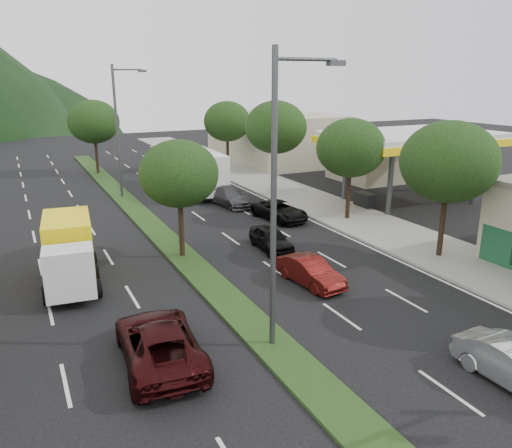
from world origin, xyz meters
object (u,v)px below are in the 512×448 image
car_queue_a (271,239)px  motorhome (196,169)px  tree_med_near (179,174)px  streetlight_near (279,190)px  tree_r_b (449,162)px  suv_maroon (159,342)px  tree_r_c (351,148)px  streetlight_mid (119,125)px  box_truck (69,253)px  car_queue_c (310,271)px  car_queue_d (280,211)px  car_queue_b (230,197)px  tree_med_far (94,122)px  tree_r_d (276,127)px  tree_r_e (227,121)px

car_queue_a → motorhome: (1.20, 15.37, 1.23)m
tree_med_near → streetlight_near: streetlight_near is taller
tree_r_b → suv_maroon: size_ratio=1.32×
tree_r_b → tree_r_c: (0.00, 8.00, -0.29)m
tree_med_near → streetlight_mid: streetlight_mid is taller
tree_r_b → box_truck: 18.70m
suv_maroon → tree_r_c: bearing=-139.7°
box_truck → car_queue_c: bearing=158.1°
box_truck → tree_med_near: bearing=-165.3°
streetlight_near → car_queue_d: streetlight_near is taller
tree_r_c → streetlight_mid: (-11.79, 13.00, 0.84)m
tree_med_near → streetlight_near: (0.21, -10.00, 1.16)m
tree_r_b → tree_r_c: 8.01m
motorhome → box_truck: bearing=-124.8°
car_queue_b → motorhome: 5.55m
tree_r_c → streetlight_near: size_ratio=0.65×
box_truck → suv_maroon: bearing=107.9°
tree_r_c → car_queue_d: size_ratio=1.47×
car_queue_d → tree_med_near: bearing=-161.1°
streetlight_near → car_queue_c: size_ratio=2.68×
tree_med_near → motorhome: tree_med_near is taller
car_queue_d → streetlight_mid: bearing=117.7°
tree_med_far → car_queue_c: tree_med_far is taller
tree_med_near → tree_med_far: (0.00, 26.00, 0.58)m
tree_med_near → suv_maroon: 10.71m
streetlight_near → tree_med_far: bearing=90.3°
tree_r_d → suv_maroon: tree_r_d is taller
tree_med_far → car_queue_b: 18.74m
tree_med_far → box_truck: (-5.60, -26.85, -3.63)m
streetlight_near → suv_maroon: (-4.03, 0.71, -4.85)m
tree_r_c → tree_r_b: bearing=-90.0°
tree_r_b → tree_r_e: (0.00, 28.00, -0.14)m
box_truck → motorhome: motorhome is taller
tree_r_c → tree_r_e: size_ratio=0.97×
streetlight_near → streetlight_mid: 25.00m
tree_r_c → tree_r_e: bearing=90.0°
tree_med_far → motorhome: (5.94, -11.60, -3.16)m
box_truck → tree_r_d: bearing=-137.8°
tree_r_e → car_queue_d: (-3.97, -17.98, -4.28)m
tree_med_near → streetlight_mid: (0.21, 15.00, 1.16)m
streetlight_near → box_truck: bearing=122.4°
tree_r_e → streetlight_near: size_ratio=0.67×
tree_r_e → streetlight_mid: bearing=-149.3°
car_queue_c → box_truck: size_ratio=0.61×
tree_r_d → car_queue_b: (-5.38, -2.98, -4.53)m
car_queue_c → tree_med_near: bearing=118.0°
car_queue_d → motorhome: size_ratio=0.48×
car_queue_d → tree_r_e: bearing=69.8°
streetlight_mid → motorhome: streetlight_mid is taller
tree_r_c → car_queue_a: size_ratio=1.79×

